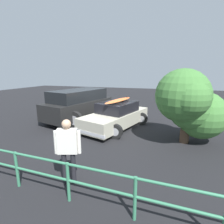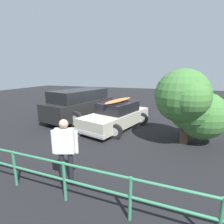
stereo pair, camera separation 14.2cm
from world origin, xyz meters
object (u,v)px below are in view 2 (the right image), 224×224
Objects in this scene: sedan_car at (116,116)px; bush_near_left at (189,103)px; suv_car at (80,104)px; person_bystander at (65,146)px.

bush_near_left is (-3.23, 1.02, 1.00)m from sedan_car.
suv_car reaches higher than sedan_car.
person_bystander is at bearing 116.39° from suv_car.
person_bystander is at bearing 92.72° from sedan_car.
bush_near_left is at bearing 163.46° from suv_car.
sedan_car is at bearing 164.74° from suv_car.
sedan_car is 3.53m from bush_near_left.
sedan_car is at bearing -87.28° from person_bystander.
sedan_car is 0.95× the size of suv_car.
bush_near_left is (-3.00, -3.76, 0.61)m from person_bystander.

